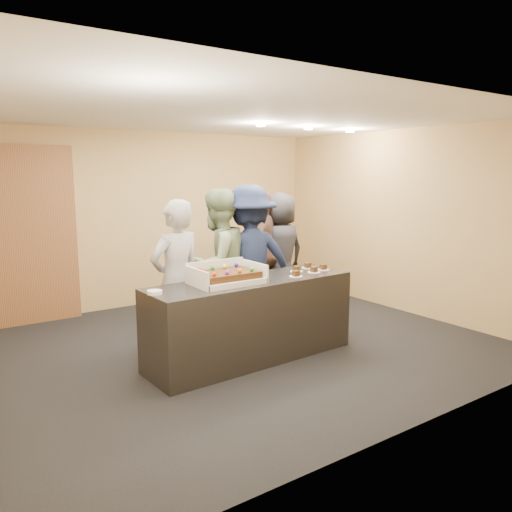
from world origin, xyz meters
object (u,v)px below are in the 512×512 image
plate_stack (155,292)px  person_sage_man (218,266)px  person_server_grey (176,281)px  person_navy_man (249,261)px  person_brown_extra (263,253)px  serving_counter (251,319)px  cake_box (226,279)px  sheet_cake (227,274)px  storage_cabinet (34,235)px  person_dark_suit (280,252)px

plate_stack → person_sage_man: (1.17, 0.80, 0.02)m
person_server_grey → person_navy_man: 1.18m
person_navy_man → person_brown_extra: (0.74, 0.76, -0.06)m
person_server_grey → person_navy_man: (1.15, 0.28, 0.07)m
serving_counter → cake_box: cake_box is taller
sheet_cake → person_navy_man: bearing=43.1°
storage_cabinet → person_server_grey: (0.97, -2.42, -0.33)m
person_navy_man → person_dark_suit: size_ratio=1.07×
plate_stack → person_sage_man: size_ratio=0.08×
person_brown_extra → plate_stack: bearing=-7.9°
cake_box → person_dark_suit: (1.80, 1.42, -0.06)m
storage_cabinet → person_sage_man: size_ratio=1.30×
person_brown_extra → person_dark_suit: bearing=131.6°
storage_cabinet → person_navy_man: size_ratio=1.27×
serving_counter → person_server_grey: bearing=144.4°
serving_counter → person_sage_man: bearing=85.2°
person_server_grey → person_brown_extra: size_ratio=0.99×
serving_counter → person_brown_extra: size_ratio=1.34×
person_navy_man → cake_box: bearing=52.6°
plate_stack → sheet_cake: bearing=0.9°
storage_cabinet → person_server_grey: bearing=-68.2°
cake_box → person_server_grey: person_server_grey is taller
serving_counter → person_navy_man: person_navy_man is taller
storage_cabinet → cake_box: 3.16m
cake_box → person_brown_extra: 2.11m
person_sage_man → serving_counter: bearing=70.8°
storage_cabinet → sheet_cake: 3.18m
plate_stack → cake_box: bearing=2.8°
person_dark_suit → cake_box: bearing=37.5°
serving_counter → person_dark_suit: bearing=41.8°
plate_stack → person_navy_man: bearing=24.8°
person_server_grey → person_dark_suit: 2.39m
sheet_cake → person_navy_man: size_ratio=0.33×
cake_box → person_server_grey: (-0.37, 0.42, -0.06)m
storage_cabinet → person_sage_man: (1.69, -2.08, -0.28)m
person_server_grey → person_brown_extra: (1.89, 1.03, 0.01)m
plate_stack → serving_counter: bearing=0.7°
serving_counter → person_sage_man: size_ratio=1.28×
person_dark_suit → person_brown_extra: bearing=-8.5°
person_sage_man → person_dark_suit: size_ratio=1.05×
sheet_cake → person_server_grey: size_ratio=0.35×
serving_counter → sheet_cake: bearing=177.7°
storage_cabinet → plate_stack: storage_cabinet is taller
cake_box → person_sage_man: bearing=65.5°
cake_box → person_sage_man: person_sage_man is taller
plate_stack → person_server_grey: 0.65m
person_dark_suit → plate_stack: bearing=28.3°
cake_box → person_navy_man: person_navy_man is taller
storage_cabinet → person_sage_man: bearing=-51.0°
sheet_cake → person_server_grey: 0.59m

